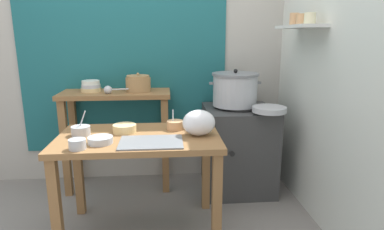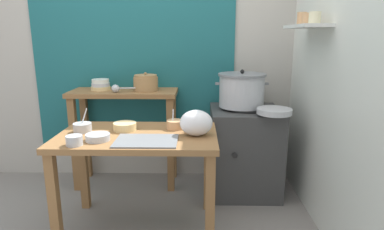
% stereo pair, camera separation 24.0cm
% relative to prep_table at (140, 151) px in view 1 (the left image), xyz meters
% --- Properties ---
extents(wall_back, '(4.40, 0.12, 2.60)m').
position_rel_prep_table_xyz_m(wall_back, '(0.04, 1.02, 0.69)').
color(wall_back, '#B2ADA3').
rests_on(wall_back, ground).
extents(wall_right, '(0.30, 3.20, 2.60)m').
position_rel_prep_table_xyz_m(wall_right, '(1.36, 0.12, 0.69)').
color(wall_right, silver).
rests_on(wall_right, ground).
extents(prep_table, '(1.10, 0.66, 0.72)m').
position_rel_prep_table_xyz_m(prep_table, '(0.00, 0.00, 0.00)').
color(prep_table, olive).
rests_on(prep_table, ground).
extents(back_shelf_table, '(0.96, 0.40, 0.90)m').
position_rel_prep_table_xyz_m(back_shelf_table, '(-0.25, 0.75, 0.07)').
color(back_shelf_table, olive).
rests_on(back_shelf_table, ground).
extents(stove_block, '(0.60, 0.61, 0.78)m').
position_rel_prep_table_xyz_m(stove_block, '(0.84, 0.62, -0.23)').
color(stove_block, '#383838').
rests_on(stove_block, ground).
extents(steamer_pot, '(0.46, 0.41, 0.32)m').
position_rel_prep_table_xyz_m(steamer_pot, '(0.80, 0.64, 0.32)').
color(steamer_pot, '#B7BABF').
rests_on(steamer_pot, stove_block).
extents(clay_pot, '(0.22, 0.22, 0.17)m').
position_rel_prep_table_xyz_m(clay_pot, '(-0.05, 0.75, 0.36)').
color(clay_pot, '#A37A4C').
rests_on(clay_pot, back_shelf_table).
extents(bowl_stack_enamel, '(0.17, 0.17, 0.10)m').
position_rel_prep_table_xyz_m(bowl_stack_enamel, '(-0.47, 0.78, 0.34)').
color(bowl_stack_enamel, '#E5C684').
rests_on(bowl_stack_enamel, back_shelf_table).
extents(ladle, '(0.27, 0.09, 0.07)m').
position_rel_prep_table_xyz_m(ladle, '(-0.29, 0.65, 0.33)').
color(ladle, '#B7BABF').
rests_on(ladle, back_shelf_table).
extents(serving_tray, '(0.40, 0.28, 0.01)m').
position_rel_prep_table_xyz_m(serving_tray, '(0.09, -0.17, 0.12)').
color(serving_tray, slate).
rests_on(serving_tray, prep_table).
extents(plastic_bag, '(0.22, 0.17, 0.18)m').
position_rel_prep_table_xyz_m(plastic_bag, '(0.41, -0.03, 0.20)').
color(plastic_bag, white).
rests_on(plastic_bag, prep_table).
extents(wide_pan, '(0.28, 0.28, 0.04)m').
position_rel_prep_table_xyz_m(wide_pan, '(1.02, 0.37, 0.19)').
color(wide_pan, '#B7BABF').
rests_on(wide_pan, stove_block).
extents(prep_bowl_0, '(0.10, 0.10, 0.06)m').
position_rel_prep_table_xyz_m(prep_bowl_0, '(-0.35, -0.25, 0.14)').
color(prep_bowl_0, '#B7BABF').
rests_on(prep_bowl_0, prep_table).
extents(prep_bowl_1, '(0.16, 0.16, 0.06)m').
position_rel_prep_table_xyz_m(prep_bowl_1, '(-0.11, 0.09, 0.14)').
color(prep_bowl_1, '#E5C684').
rests_on(prep_bowl_1, prep_table).
extents(prep_bowl_2, '(0.13, 0.13, 0.17)m').
position_rel_prep_table_xyz_m(prep_bowl_2, '(-0.40, 0.04, 0.15)').
color(prep_bowl_2, '#B7BABF').
rests_on(prep_bowl_2, prep_table).
extents(prep_bowl_3, '(0.12, 0.12, 0.14)m').
position_rel_prep_table_xyz_m(prep_bowl_3, '(0.25, 0.14, 0.15)').
color(prep_bowl_3, tan).
rests_on(prep_bowl_3, prep_table).
extents(prep_bowl_4, '(0.16, 0.16, 0.04)m').
position_rel_prep_table_xyz_m(prep_bowl_4, '(-0.23, -0.15, 0.13)').
color(prep_bowl_4, '#B7BABF').
rests_on(prep_bowl_4, prep_table).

